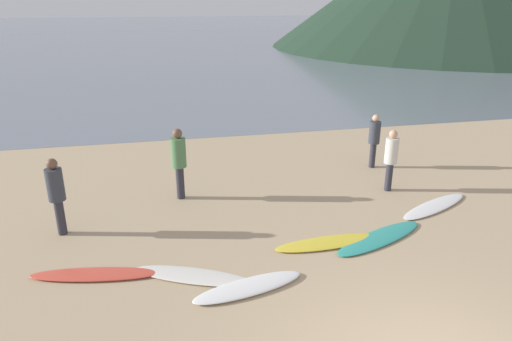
{
  "coord_description": "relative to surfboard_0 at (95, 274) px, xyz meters",
  "views": [
    {
      "loc": [
        -3.31,
        -3.86,
        4.77
      ],
      "look_at": [
        -0.95,
        6.88,
        0.6
      ],
      "focal_mm": 32.57,
      "sensor_mm": 36.0,
      "label": 1
    }
  ],
  "objects": [
    {
      "name": "surfboard_2",
      "position": [
        2.63,
        -0.99,
        0.01
      ],
      "size": [
        2.1,
        0.97,
        0.09
      ],
      "primitive_type": "ellipsoid",
      "rotation": [
        0.0,
        0.0,
        0.23
      ],
      "color": "white",
      "rests_on": "ground"
    },
    {
      "name": "surfboard_0",
      "position": [
        0.0,
        0.0,
        0.0
      ],
      "size": [
        2.39,
        0.86,
        0.08
      ],
      "primitive_type": "ellipsoid",
      "rotation": [
        0.0,
        0.0,
        -0.18
      ],
      "color": "#D84C38",
      "rests_on": "ground"
    },
    {
      "name": "person_1",
      "position": [
        1.75,
        3.16,
        1.02
      ],
      "size": [
        0.36,
        0.36,
        1.8
      ],
      "rotation": [
        0.0,
        0.0,
        1.67
      ],
      "color": "#2D2D38",
      "rests_on": "ground"
    },
    {
      "name": "ground_plane",
      "position": [
        4.61,
        6.22,
        -0.14
      ],
      "size": [
        120.0,
        120.0,
        0.2
      ],
      "primitive_type": "cube",
      "color": "tan",
      "rests_on": "ground"
    },
    {
      "name": "person_0",
      "position": [
        7.04,
        2.5,
        0.92
      ],
      "size": [
        0.33,
        0.33,
        1.62
      ],
      "rotation": [
        0.0,
        0.0,
        4.51
      ],
      "color": "#2D2D38",
      "rests_on": "ground"
    },
    {
      "name": "ocean_water",
      "position": [
        4.61,
        58.22,
        -0.04
      ],
      "size": [
        140.0,
        100.0,
        0.01
      ],
      "primitive_type": "cube",
      "color": "slate",
      "rests_on": "ground"
    },
    {
      "name": "surfboard_1",
      "position": [
        1.73,
        -0.42,
        -0.01
      ],
      "size": [
        2.25,
        1.4,
        0.06
      ],
      "primitive_type": "ellipsoid",
      "rotation": [
        0.0,
        0.0,
        -0.43
      ],
      "color": "silver",
      "rests_on": "ground"
    },
    {
      "name": "surfboard_5",
      "position": [
        7.65,
        1.29,
        -0.01
      ],
      "size": [
        2.34,
        1.45,
        0.06
      ],
      "primitive_type": "ellipsoid",
      "rotation": [
        0.0,
        0.0,
        0.44
      ],
      "color": "white",
      "rests_on": "ground"
    },
    {
      "name": "surfboard_4",
      "position": [
        5.65,
        0.14,
        -0.01
      ],
      "size": [
        2.45,
        1.49,
        0.06
      ],
      "primitive_type": "ellipsoid",
      "rotation": [
        0.0,
        0.0,
        0.41
      ],
      "color": "teal",
      "rests_on": "ground"
    },
    {
      "name": "person_2",
      "position": [
        -0.84,
        1.82,
        0.96
      ],
      "size": [
        0.34,
        0.34,
        1.7
      ],
      "rotation": [
        0.0,
        0.0,
        4.35
      ],
      "color": "#2D2D38",
      "rests_on": "ground"
    },
    {
      "name": "surfboard_3",
      "position": [
        4.54,
        0.18,
        -0.0
      ],
      "size": [
        2.31,
        0.65,
        0.07
      ],
      "primitive_type": "ellipsoid",
      "rotation": [
        0.0,
        0.0,
        0.05
      ],
      "color": "yellow",
      "rests_on": "ground"
    },
    {
      "name": "person_3",
      "position": [
        7.41,
        4.19,
        0.9
      ],
      "size": [
        0.32,
        0.32,
        1.59
      ],
      "rotation": [
        0.0,
        0.0,
        6.0
      ],
      "color": "#2D2D38",
      "rests_on": "ground"
    }
  ]
}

